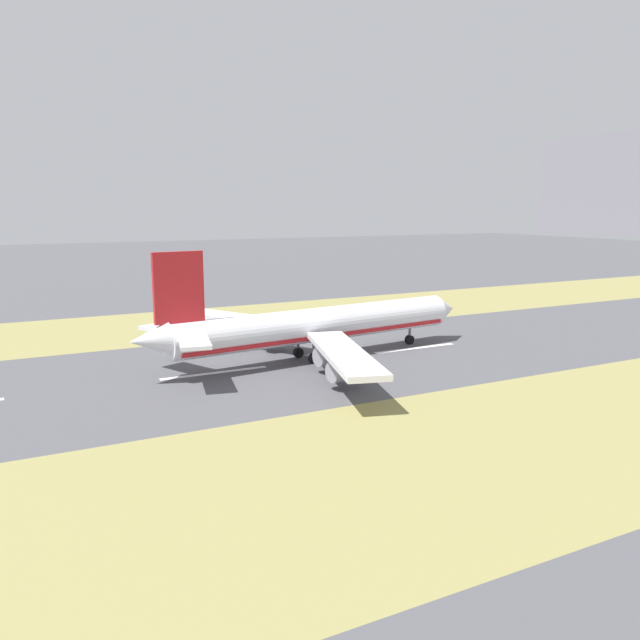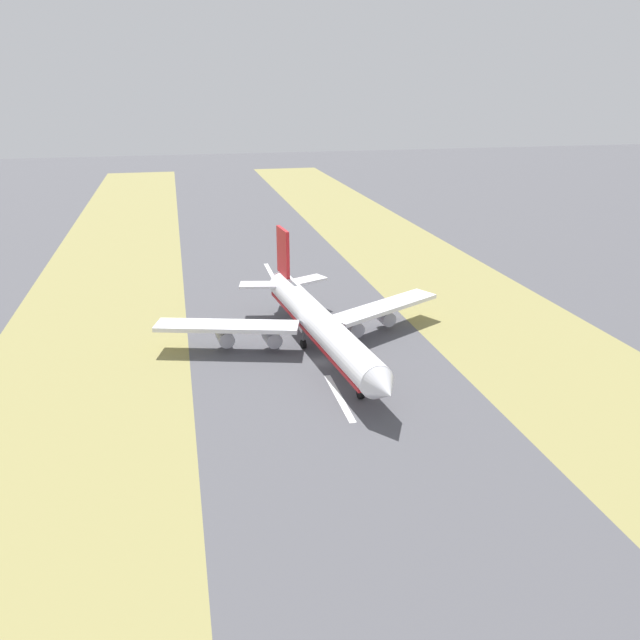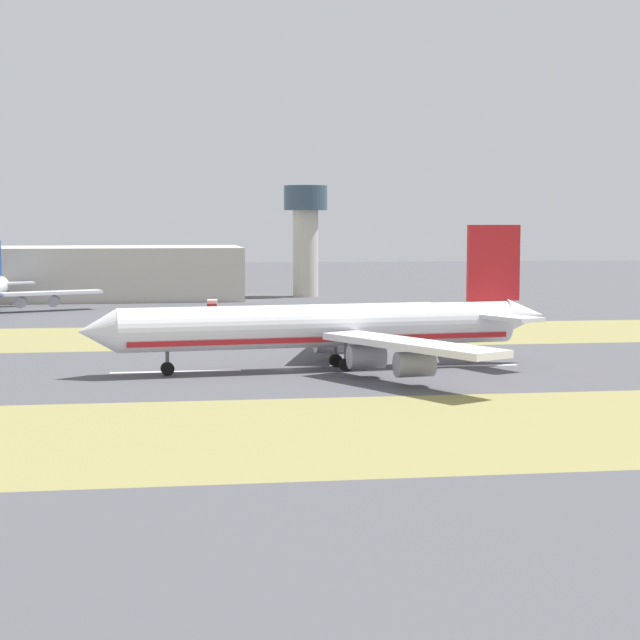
% 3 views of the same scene
% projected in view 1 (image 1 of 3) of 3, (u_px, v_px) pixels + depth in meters
% --- Properties ---
extents(ground_plane, '(800.00, 800.00, 0.00)m').
position_uv_depth(ground_plane, '(346.00, 357.00, 113.40)').
color(ground_plane, '#4C4C51').
extents(grass_median_west, '(40.00, 600.00, 0.01)m').
position_uv_depth(grass_median_west, '(257.00, 318.00, 152.86)').
color(grass_median_west, olive).
rests_on(grass_median_west, ground).
extents(grass_median_east, '(40.00, 600.00, 0.01)m').
position_uv_depth(grass_median_east, '(532.00, 437.00, 73.93)').
color(grass_median_east, olive).
rests_on(grass_median_east, ground).
extents(centreline_dash_mid, '(1.20, 18.00, 0.01)m').
position_uv_depth(centreline_dash_mid, '(215.00, 373.00, 102.34)').
color(centreline_dash_mid, silver).
rests_on(centreline_dash_mid, ground).
extents(centreline_dash_far, '(1.20, 18.00, 0.01)m').
position_uv_depth(centreline_dash_far, '(415.00, 348.00, 120.16)').
color(centreline_dash_far, silver).
rests_on(centreline_dash_far, ground).
extents(airplane_main_jet, '(63.73, 67.19, 20.20)m').
position_uv_depth(airplane_main_jet, '(311.00, 327.00, 110.14)').
color(airplane_main_jet, white).
rests_on(airplane_main_jet, ground).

